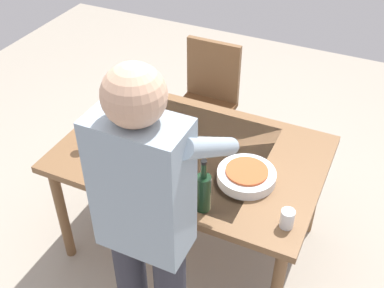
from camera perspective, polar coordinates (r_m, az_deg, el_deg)
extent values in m
plane|color=#9E9384|center=(3.15, 0.00, -11.42)|extent=(6.00, 6.00, 0.00)
cube|color=brown|center=(2.64, 0.00, -1.19)|extent=(1.43, 0.96, 0.04)
cube|color=#B2B7C1|center=(2.63, 0.00, -0.89)|extent=(0.79, 0.82, 0.00)
cylinder|color=brown|center=(3.06, 14.43, -5.37)|extent=(0.06, 0.06, 0.70)
cylinder|color=brown|center=(3.40, -6.99, 0.84)|extent=(0.06, 0.06, 0.70)
cylinder|color=brown|center=(2.92, -15.20, -8.03)|extent=(0.06, 0.06, 0.70)
cube|color=#523019|center=(3.47, 1.28, 3.94)|extent=(0.40, 0.40, 0.04)
cube|color=brown|center=(3.48, 2.55, 8.79)|extent=(0.40, 0.04, 0.45)
cylinder|color=brown|center=(3.68, 4.73, 1.75)|extent=(0.04, 0.04, 0.43)
cylinder|color=brown|center=(3.78, -0.08, 3.04)|extent=(0.04, 0.04, 0.43)
cylinder|color=brown|center=(3.42, 2.67, -1.31)|extent=(0.04, 0.04, 0.43)
cylinder|color=brown|center=(3.54, -2.41, 0.17)|extent=(0.04, 0.04, 0.43)
cube|color=#8C9EAD|center=(1.79, -5.98, -5.10)|extent=(0.36, 0.20, 0.60)
sphere|color=tan|center=(1.54, -6.94, 5.78)|extent=(0.22, 0.22, 0.22)
cylinder|color=#8C9EAD|center=(1.97, -7.03, 2.23)|extent=(0.08, 0.52, 0.40)
cylinder|color=#8C9EAD|center=(1.84, 2.18, -0.38)|extent=(0.08, 0.52, 0.40)
cylinder|color=black|center=(2.24, 1.36, -5.86)|extent=(0.07, 0.07, 0.20)
cylinder|color=black|center=(2.14, 1.41, -3.17)|extent=(0.03, 0.03, 0.08)
cylinder|color=black|center=(2.11, 1.43, -2.19)|extent=(0.03, 0.03, 0.02)
cylinder|color=white|center=(2.72, -12.38, -0.24)|extent=(0.06, 0.06, 0.01)
cylinder|color=white|center=(2.70, -12.49, 0.39)|extent=(0.01, 0.01, 0.07)
cone|color=white|center=(2.66, -12.70, 1.63)|extent=(0.07, 0.07, 0.07)
cylinder|color=beige|center=(2.67, -12.63, 1.24)|extent=(0.03, 0.03, 0.03)
cylinder|color=white|center=(2.64, -7.05, -0.99)|extent=(0.06, 0.06, 0.01)
cylinder|color=white|center=(2.61, -7.12, -0.34)|extent=(0.01, 0.01, 0.07)
cone|color=white|center=(2.57, -7.24, 0.92)|extent=(0.07, 0.07, 0.07)
cylinder|color=maroon|center=(2.58, -7.20, 0.53)|extent=(0.03, 0.03, 0.03)
cylinder|color=silver|center=(2.71, -7.45, 1.40)|extent=(0.07, 0.07, 0.09)
cylinder|color=silver|center=(2.24, 11.28, -8.72)|extent=(0.07, 0.07, 0.09)
cylinder|color=silver|center=(2.45, 6.50, -3.83)|extent=(0.30, 0.30, 0.05)
cylinder|color=#C6562D|center=(2.43, 6.54, -3.43)|extent=(0.22, 0.22, 0.03)
cylinder|color=silver|center=(2.88, -6.54, 3.50)|extent=(0.18, 0.18, 0.05)
cylinder|color=#4C843D|center=(2.87, -6.57, 3.88)|extent=(0.13, 0.13, 0.03)
cylinder|color=silver|center=(2.47, -6.03, -4.01)|extent=(0.23, 0.23, 0.01)
cube|color=silver|center=(2.70, -1.05, 0.39)|extent=(0.03, 0.20, 0.00)
cube|color=silver|center=(2.48, 0.06, -3.56)|extent=(0.05, 0.18, 0.00)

